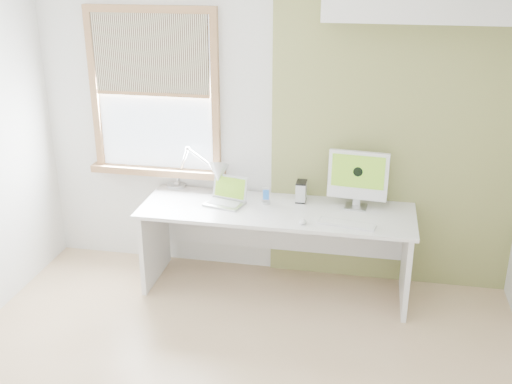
% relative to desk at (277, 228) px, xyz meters
% --- Properties ---
extents(room, '(4.04, 3.54, 2.64)m').
position_rel_desk_xyz_m(room, '(-0.10, -1.44, 0.77)').
color(room, tan).
rests_on(room, ground).
extents(accent_wall, '(2.00, 0.02, 2.60)m').
position_rel_desk_xyz_m(accent_wall, '(0.90, 0.30, 0.77)').
color(accent_wall, '#889E4E').
rests_on(accent_wall, room).
extents(window, '(1.20, 0.14, 1.42)m').
position_rel_desk_xyz_m(window, '(-1.10, 0.27, 1.01)').
color(window, '#97673E').
rests_on(window, room).
extents(desk, '(2.20, 0.70, 0.73)m').
position_rel_desk_xyz_m(desk, '(0.00, 0.00, 0.00)').
color(desk, silver).
rests_on(desk, room).
extents(desk_lamp, '(0.63, 0.42, 0.39)m').
position_rel_desk_xyz_m(desk_lamp, '(-0.59, 0.11, 0.40)').
color(desk_lamp, '#B2B4B6').
rests_on(desk_lamp, desk).
extents(laptop, '(0.35, 0.31, 0.21)m').
position_rel_desk_xyz_m(laptop, '(-0.42, -0.01, 0.25)').
color(laptop, '#B2B4B6').
rests_on(laptop, desk).
extents(phone_dock, '(0.09, 0.09, 0.14)m').
position_rel_desk_xyz_m(phone_dock, '(-0.10, 0.04, 0.23)').
color(phone_dock, '#B2B4B6').
rests_on(phone_dock, desk).
extents(external_drive, '(0.08, 0.13, 0.17)m').
position_rel_desk_xyz_m(external_drive, '(0.17, 0.15, 0.28)').
color(external_drive, '#B2B4B6').
rests_on(external_drive, desk).
extents(imac, '(0.48, 0.17, 0.47)m').
position_rel_desk_xyz_m(imac, '(0.63, 0.11, 0.46)').
color(imac, '#B2B4B6').
rests_on(imac, desk).
extents(keyboard, '(0.45, 0.19, 0.02)m').
position_rel_desk_xyz_m(keyboard, '(0.57, -0.26, 0.20)').
color(keyboard, white).
rests_on(keyboard, desk).
extents(mouse, '(0.06, 0.09, 0.03)m').
position_rel_desk_xyz_m(mouse, '(0.24, -0.29, 0.21)').
color(mouse, white).
rests_on(mouse, desk).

